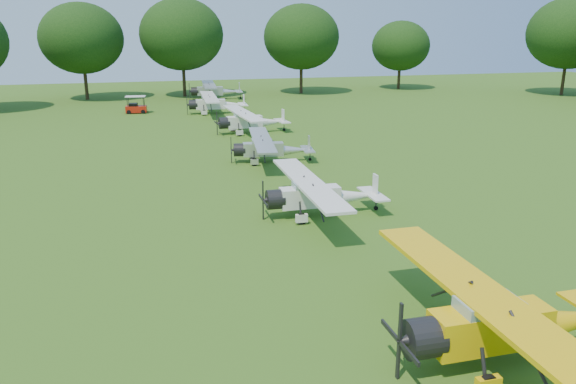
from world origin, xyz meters
name	(u,v)px	position (x,y,z in m)	size (l,w,h in m)	color
ground	(345,245)	(0.00, 0.00, 0.00)	(160.00, 160.00, 0.00)	#315114
tree_belt	(429,56)	(3.57, 0.16, 8.03)	(137.36, 130.27, 14.52)	black
aircraft_2	(507,319)	(1.26, -9.54, 1.32)	(7.21, 11.44, 2.27)	#DCAE09
aircraft_3	(319,193)	(0.14, 4.18, 1.16)	(6.31, 10.03, 1.98)	silver
aircraft_4	(269,147)	(0.35, 16.15, 1.08)	(5.92, 9.40, 1.84)	silver
aircraft_5	(250,120)	(1.18, 27.47, 1.20)	(6.55, 10.44, 2.05)	silver
aircraft_6	(215,102)	(-0.25, 39.91, 1.21)	(6.62, 10.54, 2.08)	silver
aircraft_7	(214,90)	(1.32, 52.35, 1.27)	(6.95, 11.08, 2.18)	silver
golf_cart	(136,107)	(-8.66, 42.45, 0.63)	(2.32, 1.57, 1.87)	#AC1B0C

